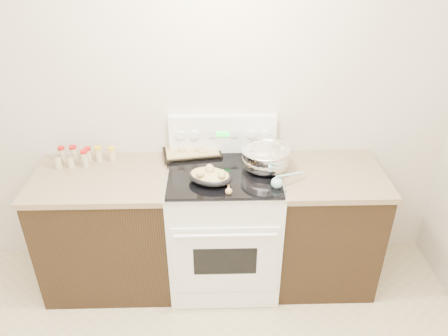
{
  "coord_description": "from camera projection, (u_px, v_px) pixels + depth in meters",
  "views": [
    {
      "loc": [
        0.28,
        -1.09,
        2.44
      ],
      "look_at": [
        0.35,
        1.37,
        1.0
      ],
      "focal_mm": 35.0,
      "sensor_mm": 36.0,
      "label": 1
    }
  ],
  "objects": [
    {
      "name": "baking_sheet",
      "position": [
        192.0,
        150.0,
        3.15
      ],
      "size": [
        0.45,
        0.35,
        0.06
      ],
      "color": "black",
      "rests_on": "kitchen_range"
    },
    {
      "name": "room_shell",
      "position": [
        120.0,
        198.0,
        1.31
      ],
      "size": [
        4.1,
        3.6,
        2.75
      ],
      "color": "beige",
      "rests_on": "ground"
    },
    {
      "name": "roasting_pan",
      "position": [
        210.0,
        176.0,
        2.79
      ],
      "size": [
        0.34,
        0.29,
        0.12
      ],
      "color": "black",
      "rests_on": "kitchen_range"
    },
    {
      "name": "kitchen_range",
      "position": [
        224.0,
        225.0,
        3.16
      ],
      "size": [
        0.78,
        0.73,
        1.22
      ],
      "color": "white",
      "rests_on": "ground"
    },
    {
      "name": "blue_ladle",
      "position": [
        279.0,
        182.0,
        2.76
      ],
      "size": [
        0.23,
        0.17,
        0.09
      ],
      "color": "#83BCC3",
      "rests_on": "kitchen_range"
    },
    {
      "name": "wooden_spoon",
      "position": [
        229.0,
        188.0,
        2.73
      ],
      "size": [
        0.04,
        0.25,
        0.04
      ],
      "color": "tan",
      "rests_on": "kitchen_range"
    },
    {
      "name": "counter_left",
      "position": [
        109.0,
        229.0,
        3.16
      ],
      "size": [
        0.93,
        0.67,
        0.92
      ],
      "color": "black",
      "rests_on": "ground"
    },
    {
      "name": "mixing_bowl",
      "position": [
        265.0,
        158.0,
        2.93
      ],
      "size": [
        0.38,
        0.38,
        0.19
      ],
      "color": "silver",
      "rests_on": "kitchen_range"
    },
    {
      "name": "spice_jars",
      "position": [
        81.0,
        156.0,
        3.04
      ],
      "size": [
        0.4,
        0.15,
        0.13
      ],
      "color": "#BFB28C",
      "rests_on": "counter_left"
    },
    {
      "name": "counter_right",
      "position": [
        323.0,
        226.0,
        3.2
      ],
      "size": [
        0.73,
        0.67,
        0.92
      ],
      "color": "black",
      "rests_on": "ground"
    }
  ]
}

